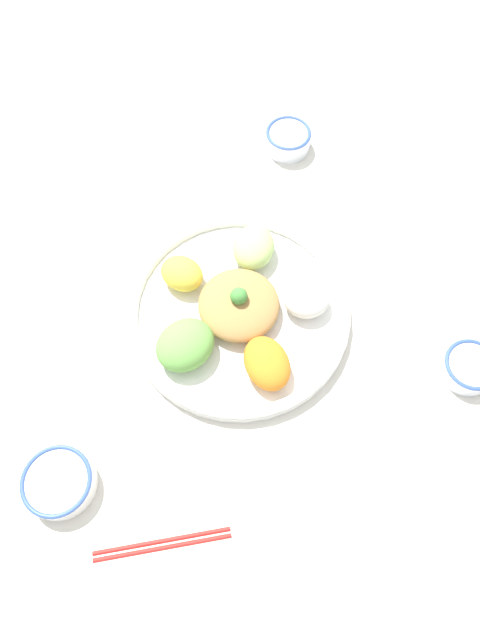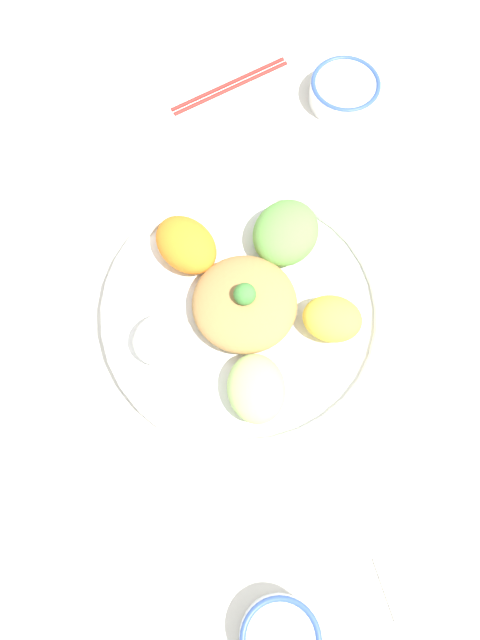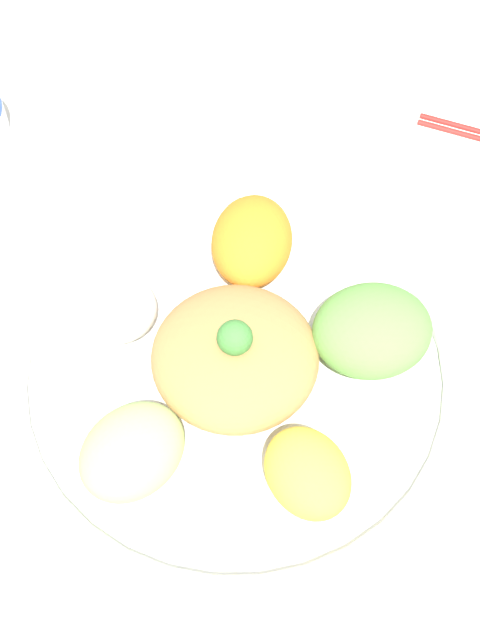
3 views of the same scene
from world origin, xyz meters
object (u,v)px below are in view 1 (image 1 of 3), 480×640
at_px(sauce_bowl_dark, 288,139).
at_px(serving_spoon_main, 218,162).
at_px(sauce_bowl_red, 59,482).
at_px(rice_bowl_blue, 469,367).
at_px(chopsticks_pair_near, 162,544).
at_px(salad_platter, 238,310).

relative_size(sauce_bowl_dark, serving_spoon_main, 0.86).
bearing_deg(sauce_bowl_red, rice_bowl_blue, 58.09).
relative_size(rice_bowl_blue, chopsticks_pair_near, 0.53).
bearing_deg(salad_platter, sauce_bowl_red, -90.99).
height_order(rice_bowl_blue, sauce_bowl_dark, sauce_bowl_dark).
bearing_deg(serving_spoon_main, sauce_bowl_red, 163.25).
xyz_separation_m(salad_platter, serving_spoon_main, (-0.28, 0.24, -0.02)).
relative_size(sauce_bowl_red, serving_spoon_main, 1.01).
relative_size(sauce_bowl_red, sauce_bowl_dark, 1.17).
bearing_deg(sauce_bowl_red, sauce_bowl_dark, 103.50).
height_order(rice_bowl_blue, serving_spoon_main, rice_bowl_blue).
bearing_deg(sauce_bowl_dark, sauce_bowl_red, -76.50).
height_order(salad_platter, rice_bowl_blue, salad_platter).
xyz_separation_m(rice_bowl_blue, sauce_bowl_dark, (-0.56, 0.18, 0.00)).
bearing_deg(salad_platter, sauce_bowl_dark, 117.68).
relative_size(sauce_bowl_dark, chopsticks_pair_near, 0.54).
distance_m(sauce_bowl_dark, chopsticks_pair_near, 0.83).
bearing_deg(rice_bowl_blue, sauce_bowl_red, -121.91).
height_order(salad_platter, chopsticks_pair_near, salad_platter).
xyz_separation_m(sauce_bowl_dark, serving_spoon_main, (-0.08, -0.13, -0.02)).
distance_m(salad_platter, chopsticks_pair_near, 0.41).
distance_m(chopsticks_pair_near, serving_spoon_main, 0.76).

